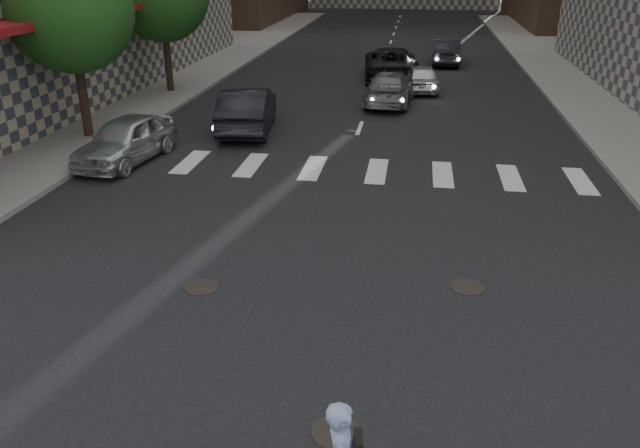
% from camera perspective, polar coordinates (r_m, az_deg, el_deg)
% --- Properties ---
extents(ground, '(160.00, 160.00, 0.00)m').
position_cam_1_polar(ground, '(11.39, -3.00, -9.49)').
color(ground, black).
rests_on(ground, ground).
extents(sidewalk_left, '(13.00, 80.00, 0.15)m').
position_cam_1_polar(sidewalk_left, '(34.21, -20.83, 11.83)').
color(sidewalk_left, gray).
rests_on(sidewalk_left, ground).
extents(tree_b, '(4.20, 4.20, 6.60)m').
position_cam_1_polar(tree_b, '(23.51, -21.70, 18.28)').
color(tree_b, '#382619').
rests_on(tree_b, sidewalk_left).
extents(manhole_a, '(0.70, 0.70, 0.02)m').
position_cam_1_polar(manhole_a, '(9.27, 1.44, -18.46)').
color(manhole_a, black).
rests_on(manhole_a, ground).
extents(manhole_b, '(0.70, 0.70, 0.02)m').
position_cam_1_polar(manhole_b, '(12.87, -10.73, -5.67)').
color(manhole_b, black).
rests_on(manhole_b, ground).
extents(manhole_c, '(0.70, 0.70, 0.02)m').
position_cam_1_polar(manhole_c, '(12.98, 13.32, -5.63)').
color(manhole_c, black).
rests_on(manhole_c, ground).
extents(silver_sedan, '(2.28, 4.46, 1.45)m').
position_cam_1_polar(silver_sedan, '(20.94, -17.34, 7.38)').
color(silver_sedan, silver).
rests_on(silver_sedan, ground).
extents(traffic_car_a, '(2.33, 5.09, 1.62)m').
position_cam_1_polar(traffic_car_a, '(23.78, -6.64, 10.36)').
color(traffic_car_a, black).
rests_on(traffic_car_a, ground).
extents(traffic_car_b, '(2.31, 4.94, 1.40)m').
position_cam_1_polar(traffic_car_b, '(28.24, 6.40, 12.25)').
color(traffic_car_b, slate).
rests_on(traffic_car_b, ground).
extents(traffic_car_c, '(3.18, 6.04, 1.62)m').
position_cam_1_polar(traffic_car_c, '(34.23, 6.49, 14.44)').
color(traffic_car_c, black).
rests_on(traffic_car_c, ground).
extents(traffic_car_d, '(2.01, 3.98, 1.30)m').
position_cam_1_polar(traffic_car_d, '(31.19, 9.18, 13.09)').
color(traffic_car_d, silver).
rests_on(traffic_car_d, ground).
extents(traffic_car_e, '(1.67, 4.45, 1.45)m').
position_cam_1_polar(traffic_car_e, '(39.15, 11.49, 15.16)').
color(traffic_car_e, black).
rests_on(traffic_car_e, ground).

